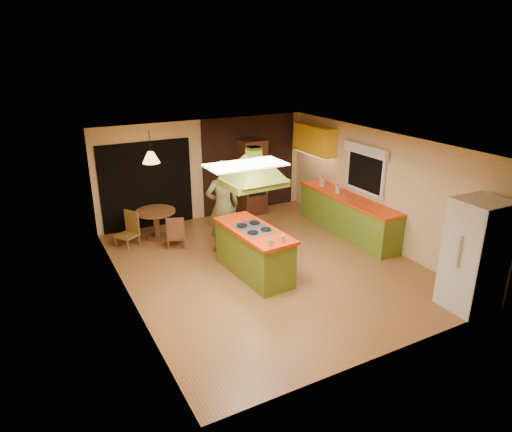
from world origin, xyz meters
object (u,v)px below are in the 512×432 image
wall_oven (252,177)px  canister_large (322,182)px  kitchen_island (254,251)px  man (223,207)px  dining_table (156,219)px  refrigerator (475,255)px

wall_oven → canister_large: size_ratio=8.95×
kitchen_island → wall_oven: wall_oven is taller
man → dining_table: size_ratio=2.23×
kitchen_island → wall_oven: size_ratio=0.99×
kitchen_island → canister_large: canister_large is taller
man → wall_oven: (1.64, 1.82, -0.02)m
kitchen_island → man: 1.40m
wall_oven → dining_table: wall_oven is taller
kitchen_island → dining_table: (-1.14, 2.61, -0.01)m
refrigerator → man: bearing=125.0°
kitchen_island → man: (-0.05, 1.29, 0.52)m
wall_oven → man: bearing=-134.9°
kitchen_island → canister_large: 3.35m
refrigerator → dining_table: bearing=126.5°
man → dining_table: 1.79m
refrigerator → dining_table: 6.58m
refrigerator → wall_oven: wall_oven is taller
kitchen_island → canister_large: bearing=28.0°
dining_table → canister_large: canister_large is taller
man → wall_oven: bearing=-125.4°
wall_oven → dining_table: bearing=-172.5°
wall_oven → canister_large: bearing=-51.1°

